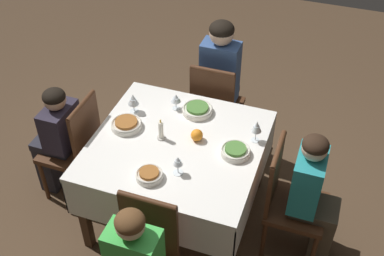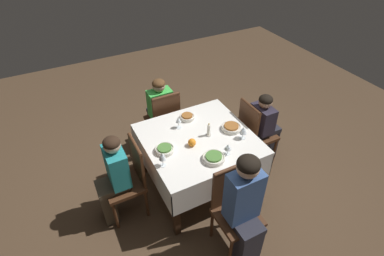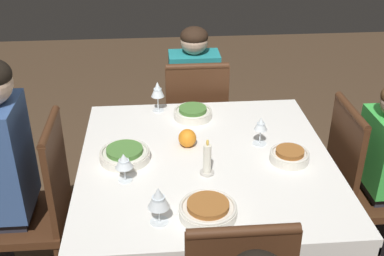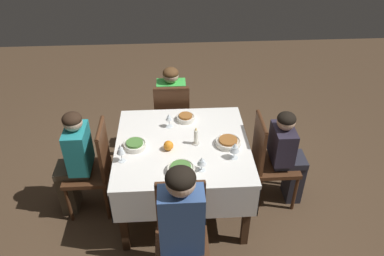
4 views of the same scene
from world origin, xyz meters
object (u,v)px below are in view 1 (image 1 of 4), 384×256
(bowl_south, at_px, (235,151))
(wine_glass_north, at_px, (133,100))
(person_adult_denim, at_px, (221,77))
(chair_north, at_px, (76,145))
(orange_fruit, at_px, (197,135))
(bowl_west, at_px, (149,175))
(wine_glass_east, at_px, (176,98))
(candle_centerpiece, at_px, (161,131))
(chair_east, at_px, (215,105))
(person_child_teal, at_px, (314,195))
(chair_south, at_px, (288,198))
(bowl_east, at_px, (197,109))
(person_child_dark, at_px, (56,136))
(wine_glass_south, at_px, (257,127))
(bowl_north, at_px, (126,124))
(wine_glass_west, at_px, (178,162))
(dining_table, at_px, (177,153))

(bowl_south, xyz_separation_m, wine_glass_north, (0.19, 0.82, 0.08))
(wine_glass_north, bearing_deg, person_adult_denim, -32.65)
(chair_north, distance_m, orange_fruit, 0.96)
(bowl_west, relative_size, wine_glass_north, 1.13)
(person_adult_denim, bearing_deg, orange_fruit, 95.36)
(wine_glass_east, distance_m, bowl_west, 0.72)
(chair_north, distance_m, candle_centerpiece, 0.74)
(chair_east, bearing_deg, person_adult_denim, -90.00)
(person_child_teal, bearing_deg, bowl_west, 108.77)
(wine_glass_east, bearing_deg, chair_south, -111.91)
(person_adult_denim, distance_m, bowl_east, 0.57)
(chair_south, relative_size, person_child_dark, 0.93)
(wine_glass_south, distance_m, wine_glass_north, 0.91)
(person_adult_denim, relative_size, bowl_north, 5.55)
(person_adult_denim, distance_m, wine_glass_west, 1.20)
(chair_south, xyz_separation_m, wine_glass_west, (-0.24, 0.68, 0.33))
(wine_glass_north, height_order, orange_fruit, wine_glass_north)
(bowl_south, bearing_deg, chair_north, 93.02)
(chair_south, xyz_separation_m, wine_glass_east, (0.37, 0.93, 0.32))
(person_child_teal, xyz_separation_m, wine_glass_east, (0.37, 1.09, 0.24))
(bowl_south, bearing_deg, person_adult_denim, 22.12)
(person_child_teal, relative_size, candle_centerpiece, 6.42)
(chair_east, distance_m, bowl_west, 1.17)
(wine_glass_north, relative_size, candle_centerpiece, 0.92)
(bowl_south, distance_m, bowl_north, 0.79)
(wine_glass_south, xyz_separation_m, orange_fruit, (-0.13, 0.38, -0.08))
(dining_table, distance_m, person_adult_denim, 0.93)
(person_child_teal, distance_m, wine_glass_west, 0.91)
(bowl_west, xyz_separation_m, wine_glass_south, (0.56, -0.54, 0.09))
(chair_east, bearing_deg, wine_glass_west, 93.88)
(wine_glass_east, bearing_deg, person_child_teal, -108.97)
(person_adult_denim, distance_m, wine_glass_north, 0.85)
(chair_north, distance_m, wine_glass_south, 1.36)
(wine_glass_west, distance_m, bowl_south, 0.42)
(bowl_east, bearing_deg, chair_east, -1.80)
(dining_table, relative_size, person_child_dark, 1.17)
(chair_north, xyz_separation_m, bowl_east, (0.40, -0.82, 0.26))
(chair_north, height_order, wine_glass_south, chair_north)
(person_child_teal, height_order, wine_glass_north, person_child_teal)
(orange_fruit, bearing_deg, candle_centerpiece, 105.57)
(person_child_dark, relative_size, orange_fruit, 11.77)
(bowl_south, bearing_deg, wine_glass_west, 134.32)
(bowl_west, bearing_deg, person_child_dark, 70.41)
(person_child_dark, relative_size, bowl_west, 5.73)
(bowl_east, xyz_separation_m, bowl_north, (-0.32, 0.42, 0.00))
(person_child_teal, distance_m, bowl_east, 1.02)
(chair_east, relative_size, bowl_south, 4.66)
(bowl_west, bearing_deg, dining_table, -7.09)
(person_child_teal, bearing_deg, orange_fruit, 83.27)
(dining_table, xyz_separation_m, chair_east, (0.78, -0.04, -0.13))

